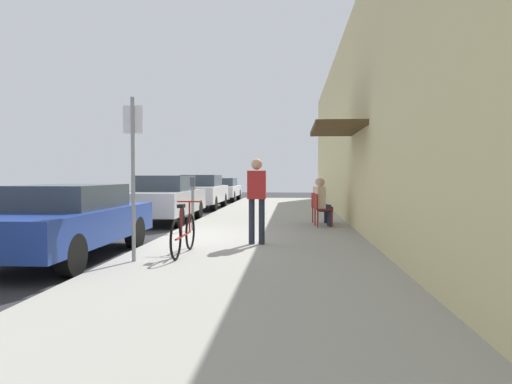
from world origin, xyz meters
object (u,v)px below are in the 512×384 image
object	(u,v)px
seated_patron_1	(321,199)
cafe_chair_1	(319,206)
parked_car_0	(66,220)
seated_patron_0	(323,200)
street_sign	(133,166)
bicycle_0	(184,234)
pedestrian_standing	(257,194)
parked_car_2	(201,191)
cafe_chair_0	(320,208)
parked_car_1	(164,198)
parking_meter	(193,200)
parked_car_3	(222,189)

from	to	relation	value
seated_patron_1	cafe_chair_1	bearing A→B (deg)	-160.38
parked_car_0	seated_patron_0	world-z (taller)	seated_patron_0
street_sign	bicycle_0	xyz separation A→B (m)	(0.65, 0.66, -1.16)
bicycle_0	pedestrian_standing	distance (m)	1.85
parked_car_2	pedestrian_standing	world-z (taller)	pedestrian_standing
street_sign	cafe_chair_0	xyz separation A→B (m)	(3.27, 5.22, -1.02)
parked_car_1	cafe_chair_0	size ratio (longest dim) A/B	5.06
parked_car_0	street_sign	bearing A→B (deg)	-26.21
parked_car_0	street_sign	xyz separation A→B (m)	(1.50, -0.74, 0.94)
seated_patron_0	parked_car_0	bearing A→B (deg)	-137.09
parked_car_0	cafe_chair_0	distance (m)	6.55
parking_meter	cafe_chair_0	distance (m)	3.42
parked_car_3	seated_patron_0	xyz separation A→B (m)	(4.83, -13.86, 0.12)
pedestrian_standing	cafe_chair_1	bearing A→B (deg)	70.01
street_sign	seated_patron_0	xyz separation A→B (m)	(3.33, 5.23, -0.82)
parked_car_0	seated_patron_1	xyz separation A→B (m)	(4.83, 5.26, 0.12)
cafe_chair_1	seated_patron_1	distance (m)	0.20
pedestrian_standing	parking_meter	bearing A→B (deg)	129.10
parked_car_0	cafe_chair_0	xyz separation A→B (m)	(4.77, 4.48, -0.07)
parked_car_2	cafe_chair_1	xyz separation A→B (m)	(4.78, -7.02, -0.15)
parked_car_2	street_sign	distance (m)	13.11
parked_car_2	pedestrian_standing	distance (m)	11.54
parked_car_0	parked_car_2	size ratio (longest dim) A/B	1.00
parking_meter	seated_patron_0	distance (m)	3.47
parked_car_2	parked_car_3	bearing A→B (deg)	90.00
street_sign	cafe_chair_0	bearing A→B (deg)	57.92
cafe_chair_0	seated_patron_0	xyz separation A→B (m)	(0.06, 0.01, 0.19)
seated_patron_1	pedestrian_standing	xyz separation A→B (m)	(-1.52, -4.05, 0.30)
parked_car_3	parking_meter	distance (m)	15.05
parked_car_2	parked_car_3	size ratio (longest dim) A/B	1.00
parking_meter	cafe_chair_0	world-z (taller)	parking_meter
cafe_chair_0	street_sign	bearing A→B (deg)	-122.08
parked_car_0	street_sign	distance (m)	1.92
parking_meter	seated_patron_1	world-z (taller)	parking_meter
parked_car_1	seated_patron_0	xyz separation A→B (m)	(4.83, -1.83, 0.05)
bicycle_0	cafe_chair_0	size ratio (longest dim) A/B	1.97
parked_car_3	pedestrian_standing	distance (m)	17.46
parked_car_0	bicycle_0	size ratio (longest dim) A/B	2.57
seated_patron_1	pedestrian_standing	size ratio (longest dim) A/B	0.76
parked_car_1	seated_patron_0	size ratio (longest dim) A/B	3.41
bicycle_0	cafe_chair_1	size ratio (longest dim) A/B	1.97
parked_car_3	seated_patron_1	world-z (taller)	seated_patron_1
parked_car_0	parking_meter	xyz separation A→B (m)	(1.55, 3.38, 0.19)
bicycle_0	cafe_chair_1	bearing A→B (deg)	63.66
cafe_chair_0	seated_patron_0	distance (m)	0.20
street_sign	bicycle_0	size ratio (longest dim) A/B	1.52
street_sign	parked_car_1	bearing A→B (deg)	102.00
parked_car_2	street_sign	world-z (taller)	street_sign
parked_car_1	cafe_chair_1	size ratio (longest dim) A/B	5.06
parked_car_1	pedestrian_standing	world-z (taller)	pedestrian_standing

